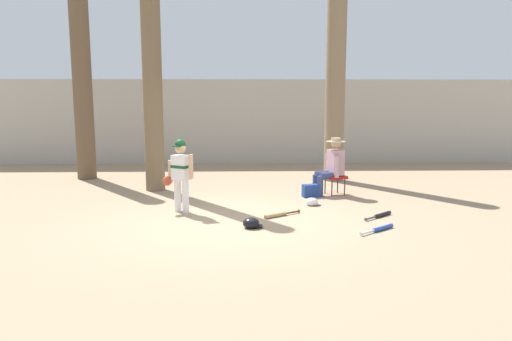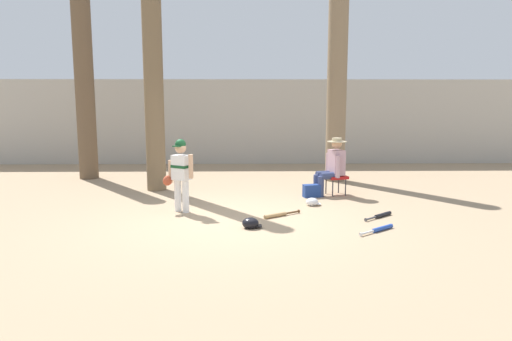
% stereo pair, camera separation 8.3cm
% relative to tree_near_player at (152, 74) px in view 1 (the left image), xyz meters
% --- Properties ---
extents(ground_plane, '(60.00, 60.00, 0.00)m').
position_rel_tree_near_player_xyz_m(ground_plane, '(1.79, -2.75, -2.53)').
color(ground_plane, '#9E8466').
extents(concrete_back_wall, '(18.00, 0.36, 2.60)m').
position_rel_tree_near_player_xyz_m(concrete_back_wall, '(1.79, 4.40, -1.23)').
color(concrete_back_wall, '#ADA89E').
rests_on(concrete_back_wall, ground).
extents(tree_near_player, '(0.55, 0.55, 5.58)m').
position_rel_tree_near_player_xyz_m(tree_near_player, '(0.00, 0.00, 0.00)').
color(tree_near_player, brown).
rests_on(tree_near_player, ground).
extents(tree_behind_spectator, '(0.69, 0.69, 5.12)m').
position_rel_tree_near_player_xyz_m(tree_behind_spectator, '(4.18, 1.16, -0.31)').
color(tree_behind_spectator, '#7F6B51').
rests_on(tree_behind_spectator, ground).
extents(young_ballplayer, '(0.60, 0.37, 1.31)m').
position_rel_tree_near_player_xyz_m(young_ballplayer, '(0.83, -2.08, -1.79)').
color(young_ballplayer, white).
rests_on(young_ballplayer, ground).
extents(folding_stool, '(0.50, 0.50, 0.41)m').
position_rel_tree_near_player_xyz_m(folding_stool, '(3.87, -0.62, -2.17)').
color(folding_stool, red).
rests_on(folding_stool, ground).
extents(seated_spectator, '(0.68, 0.53, 1.20)m').
position_rel_tree_near_player_xyz_m(seated_spectator, '(3.78, -0.65, -1.89)').
color(seated_spectator, navy).
rests_on(seated_spectator, ground).
extents(handbag_beside_stool, '(0.37, 0.25, 0.26)m').
position_rel_tree_near_player_xyz_m(handbag_beside_stool, '(3.33, -0.85, -2.40)').
color(handbag_beside_stool, navy).
rests_on(handbag_beside_stool, ground).
extents(tree_far_left, '(0.78, 0.78, 4.91)m').
position_rel_tree_near_player_xyz_m(tree_far_left, '(-2.02, 1.60, -0.49)').
color(tree_far_left, brown).
rests_on(tree_far_left, ground).
extents(bat_black_composite, '(0.59, 0.52, 0.07)m').
position_rel_tree_near_player_xyz_m(bat_black_composite, '(4.30, -2.54, -2.50)').
color(bat_black_composite, black).
rests_on(bat_black_composite, ground).
extents(bat_wood_tan, '(0.66, 0.47, 0.07)m').
position_rel_tree_near_player_xyz_m(bat_wood_tan, '(2.54, -2.48, -2.50)').
color(bat_wood_tan, tan).
rests_on(bat_wood_tan, ground).
extents(bat_blue_youth, '(0.64, 0.52, 0.07)m').
position_rel_tree_near_player_xyz_m(bat_blue_youth, '(4.04, -3.39, -2.50)').
color(bat_blue_youth, '#2347AD').
rests_on(bat_blue_youth, ground).
extents(batting_helmet_white, '(0.27, 0.21, 0.16)m').
position_rel_tree_near_player_xyz_m(batting_helmet_white, '(3.24, -1.63, -2.46)').
color(batting_helmet_white, silver).
rests_on(batting_helmet_white, ground).
extents(batting_helmet_black, '(0.31, 0.24, 0.18)m').
position_rel_tree_near_player_xyz_m(batting_helmet_black, '(2.06, -3.18, -2.45)').
color(batting_helmet_black, black).
rests_on(batting_helmet_black, ground).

